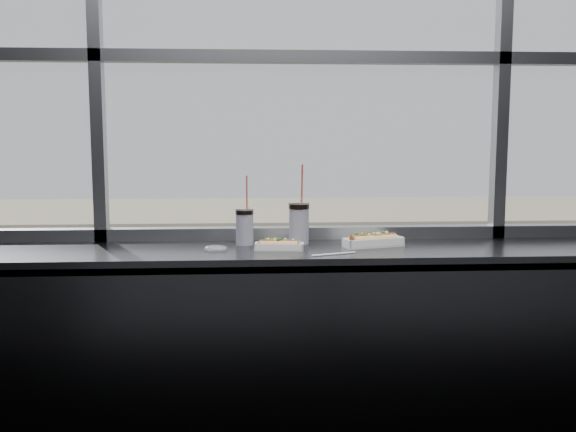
{
  "coord_description": "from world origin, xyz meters",
  "views": [
    {
      "loc": [
        -0.27,
        -1.7,
        1.61
      ],
      "look_at": [
        -0.09,
        1.23,
        1.25
      ],
      "focal_mm": 40.0,
      "sensor_mm": 36.0,
      "label": 1
    }
  ],
  "objects": [
    {
      "name": "loose_straw",
      "position": [
        0.1,
        1.04,
        1.1
      ],
      "size": [
        0.2,
        0.08,
        0.01
      ],
      "primitive_type": "cylinder",
      "rotation": [
        0.0,
        1.57,
        0.35
      ],
      "color": "white",
      "rests_on": "counter"
    },
    {
      "name": "car_far_b",
      "position": [
        1.66,
        25.5,
        -9.86
      ],
      "size": [
        3.34,
        6.72,
        2.16
      ],
      "primitive_type": "imported",
      "rotation": [
        0.0,
        0.0,
        1.67
      ],
      "color": "maroon",
      "rests_on": "street_asphalt"
    },
    {
      "name": "counter",
      "position": [
        0.0,
        1.23,
        1.07
      ],
      "size": [
        6.0,
        0.55,
        0.06
      ],
      "primitive_type": "cube",
      "color": "#5B5C60",
      "rests_on": "ground"
    },
    {
      "name": "wall_back_lower",
      "position": [
        0.0,
        1.5,
        0.55
      ],
      "size": [
        6.0,
        0.0,
        6.0
      ],
      "primitive_type": "plane",
      "rotation": [
        1.57,
        0.0,
        0.0
      ],
      "color": "black",
      "rests_on": "ground"
    },
    {
      "name": "tree_left",
      "position": [
        -8.43,
        29.5,
        -7.3
      ],
      "size": [
        3.5,
        3.5,
        5.46
      ],
      "color": "#47382B",
      "rests_on": "far_sidewalk"
    },
    {
      "name": "counter_fascia",
      "position": [
        0.0,
        0.97,
        0.55
      ],
      "size": [
        6.0,
        0.04,
        1.04
      ],
      "primitive_type": "cube",
      "color": "#5B5C60",
      "rests_on": "ground"
    },
    {
      "name": "car_far_c",
      "position": [
        13.95,
        25.5,
        -9.89
      ],
      "size": [
        3.33,
        6.55,
        2.1
      ],
      "primitive_type": "imported",
      "rotation": [
        0.0,
        0.0,
        1.46
      ],
      "color": "beige",
      "rests_on": "street_asphalt"
    },
    {
      "name": "pedestrian_b",
      "position": [
        0.71,
        30.6,
        -9.93
      ],
      "size": [
        0.91,
        0.69,
        2.06
      ],
      "primitive_type": "imported",
      "rotation": [
        0.0,
        0.0,
        3.14
      ],
      "color": "#66605B",
      "rests_on": "far_sidewalk"
    },
    {
      "name": "hotdog_tray_right",
      "position": [
        0.31,
        1.24,
        1.13
      ],
      "size": [
        0.3,
        0.17,
        0.07
      ],
      "rotation": [
        0.0,
        0.0,
        0.29
      ],
      "color": "white",
      "rests_on": "counter"
    },
    {
      "name": "soda_cup_right",
      "position": [
        -0.03,
        1.35,
        1.21
      ],
      "size": [
        0.1,
        0.1,
        0.38
      ],
      "color": "white",
      "rests_on": "counter"
    },
    {
      "name": "soda_cup_left",
      "position": [
        -0.29,
        1.34,
        1.2
      ],
      "size": [
        0.09,
        0.09,
        0.33
      ],
      "color": "white",
      "rests_on": "counter"
    },
    {
      "name": "pedestrian_a",
      "position": [
        -7.03,
        30.27,
        -9.99
      ],
      "size": [
        0.65,
        0.86,
        1.94
      ],
      "primitive_type": "imported",
      "rotation": [
        0.0,
        0.0,
        1.57
      ],
      "color": "#66605B",
      "rests_on": "far_sidewalk"
    },
    {
      "name": "pedestrian_c",
      "position": [
        5.77,
        29.71,
        -9.87
      ],
      "size": [
        0.72,
        0.97,
        2.17
      ],
      "primitive_type": "imported",
      "rotation": [
        0.0,
        0.0,
        1.57
      ],
      "color": "#66605B",
      "rests_on": "far_sidewalk"
    },
    {
      "name": "tree_right",
      "position": [
        10.8,
        29.5,
        -8.05
      ],
      "size": [
        2.79,
        2.79,
        4.35
      ],
      "color": "#47382B",
      "rests_on": "far_sidewalk"
    },
    {
      "name": "hotdog_tray_left",
      "position": [
        -0.14,
        1.18,
        1.12
      ],
      "size": [
        0.23,
        0.1,
        0.05
      ],
      "rotation": [
        0.0,
        0.0,
        -0.12
      ],
      "color": "white",
      "rests_on": "counter"
    },
    {
      "name": "far_sidewalk",
      "position": [
        0.0,
        29.5,
        -10.98
      ],
      "size": [
        80.0,
        6.0,
        0.04
      ],
      "primitive_type": "cube",
      "color": "gray",
      "rests_on": "plaza_ground"
    },
    {
      "name": "plaza_ground",
      "position": [
        0.0,
        45.0,
        -11.0
      ],
      "size": [
        120.0,
        120.0,
        0.0
      ],
      "primitive_type": "plane",
      "color": "gray",
      "rests_on": "ground"
    },
    {
      "name": "wrapper",
      "position": [
        -0.42,
        1.17,
        1.11
      ],
      "size": [
        0.1,
        0.07,
        0.03
      ],
      "primitive_type": "ellipsoid",
      "color": "silver",
      "rests_on": "counter"
    },
    {
      "name": "far_building",
      "position": [
        0.0,
        39.5,
        -7.0
      ],
      "size": [
        50.0,
        14.0,
        8.0
      ],
      "primitive_type": "cube",
      "color": "tan",
      "rests_on": "plaza_ground"
    },
    {
      "name": "tree_center",
      "position": [
        0.1,
        29.5,
        -7.88
      ],
      "size": [
        2.94,
        2.94,
        4.6
      ],
      "color": "#47382B",
      "rests_on": "far_sidewalk"
    }
  ]
}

